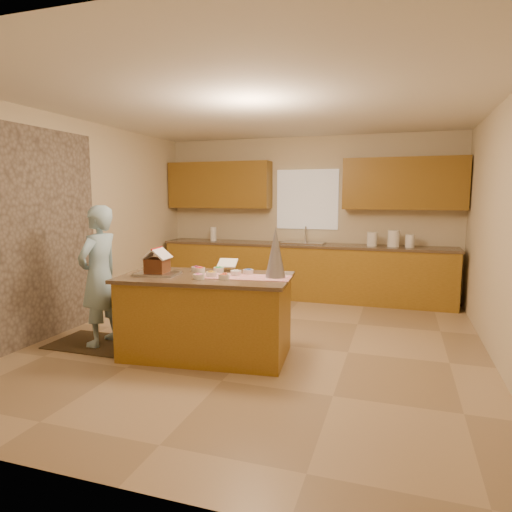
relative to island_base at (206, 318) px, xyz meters
name	(u,v)px	position (x,y,z in m)	size (l,w,h in m)	color
floor	(259,343)	(0.42, 0.56, -0.42)	(5.50, 5.50, 0.00)	tan
ceiling	(259,105)	(0.42, 0.56, 2.28)	(5.50, 5.50, 0.00)	silver
wall_back	(307,217)	(0.42, 3.31, 0.93)	(5.50, 5.50, 0.00)	beige
wall_front	(108,262)	(0.42, -2.19, 0.93)	(5.50, 5.50, 0.00)	beige
wall_left	(77,224)	(-2.08, 0.56, 0.93)	(5.50, 5.50, 0.00)	beige
wall_right	(507,234)	(2.92, 0.56, 0.93)	(5.50, 5.50, 0.00)	beige
stone_accent	(30,237)	(-2.06, -0.24, 0.83)	(2.50, 2.50, 0.00)	gray
window_curtain	(307,200)	(0.42, 3.28, 1.23)	(1.05, 0.03, 1.00)	white
back_counter_base	(303,272)	(0.42, 3.01, 0.02)	(4.80, 0.60, 0.88)	olive
back_counter_top	(303,245)	(0.42, 3.01, 0.48)	(4.85, 0.63, 0.04)	brown
upper_cabinet_left	(219,185)	(-1.13, 3.13, 1.48)	(1.85, 0.35, 0.80)	brown
upper_cabinet_right	(404,184)	(1.97, 3.13, 1.48)	(1.85, 0.35, 0.80)	brown
sink	(303,246)	(0.42, 3.01, 0.47)	(0.70, 0.45, 0.12)	silver
faucet	(306,235)	(0.42, 3.19, 0.64)	(0.03, 0.03, 0.28)	silver
island_base	(206,318)	(0.00, 0.00, 0.00)	(1.71, 0.86, 0.84)	olive
island_top	(205,277)	(0.00, 0.00, 0.44)	(1.79, 0.93, 0.04)	brown
table_runner	(245,277)	(0.43, 0.05, 0.46)	(0.95, 0.34, 0.01)	#A10B1E
baking_tray	(157,274)	(-0.51, -0.10, 0.47)	(0.44, 0.32, 0.02)	silver
cookbook	(228,263)	(0.10, 0.37, 0.54)	(0.21, 0.02, 0.17)	white
tinsel_tree	(275,252)	(0.73, 0.13, 0.72)	(0.21, 0.21, 0.52)	silver
rug	(99,343)	(-1.35, -0.05, -0.41)	(1.08, 0.71, 0.01)	black
boy	(99,276)	(-1.30, -0.05, 0.39)	(0.58, 0.38, 1.60)	#95BED3
canister_a	(372,239)	(1.52, 3.01, 0.61)	(0.16, 0.16, 0.22)	white
canister_b	(394,239)	(1.85, 3.01, 0.63)	(0.18, 0.18, 0.26)	white
canister_c	(410,241)	(2.09, 3.01, 0.60)	(0.14, 0.14, 0.20)	white
paper_towel	(213,234)	(-1.21, 3.01, 0.62)	(0.11, 0.11, 0.24)	white
gingerbread_house	(157,263)	(-0.51, -0.10, 0.58)	(0.29, 0.29, 0.27)	brown
candy_bowls	(217,273)	(0.10, 0.08, 0.48)	(0.73, 0.57, 0.05)	#953164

